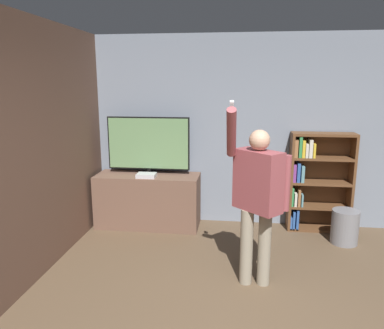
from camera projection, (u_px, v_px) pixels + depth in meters
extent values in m
cube|color=gray|center=(251.00, 132.00, 5.32)|extent=(6.47, 0.06, 2.70)
cube|color=brown|center=(45.00, 147.00, 4.07)|extent=(0.06, 4.69, 2.70)
cube|color=brown|center=(148.00, 200.00, 5.38)|extent=(1.46, 0.55, 0.76)
cylinder|color=black|center=(149.00, 172.00, 5.40)|extent=(0.22, 0.22, 0.03)
cylinder|color=black|center=(149.00, 169.00, 5.39)|extent=(0.06, 0.06, 0.05)
cube|color=black|center=(149.00, 143.00, 5.31)|extent=(1.18, 0.04, 0.75)
cube|color=#6B9360|center=(148.00, 144.00, 5.29)|extent=(1.14, 0.01, 0.71)
cube|color=silver|center=(146.00, 175.00, 5.16)|extent=(0.26, 0.19, 0.06)
cube|color=brown|center=(290.00, 181.00, 5.21)|extent=(0.04, 0.28, 1.38)
cube|color=brown|center=(351.00, 183.00, 5.11)|extent=(0.04, 0.28, 1.38)
cube|color=brown|center=(318.00, 180.00, 5.29)|extent=(0.85, 0.01, 1.38)
cube|color=brown|center=(317.00, 228.00, 5.31)|extent=(0.78, 0.28, 0.04)
cube|color=brown|center=(318.00, 206.00, 5.24)|extent=(0.78, 0.28, 0.04)
cube|color=brown|center=(320.00, 182.00, 5.16)|extent=(0.78, 0.28, 0.04)
cube|color=brown|center=(322.00, 158.00, 5.09)|extent=(0.78, 0.28, 0.04)
cube|color=brown|center=(324.00, 134.00, 5.02)|extent=(0.78, 0.28, 0.04)
cube|color=#2D569E|center=(290.00, 222.00, 5.30)|extent=(0.03, 0.22, 0.18)
cube|color=#2D569E|center=(293.00, 219.00, 5.29)|extent=(0.03, 0.21, 0.26)
cube|color=#2D569E|center=(297.00, 218.00, 5.28)|extent=(0.03, 0.22, 0.28)
cube|color=#338447|center=(292.00, 196.00, 5.21)|extent=(0.03, 0.20, 0.26)
cube|color=beige|center=(295.00, 198.00, 5.23)|extent=(0.03, 0.24, 0.19)
cube|color=#99663D|center=(298.00, 197.00, 5.21)|extent=(0.03, 0.21, 0.23)
cube|color=#5B8E99|center=(301.00, 199.00, 5.22)|extent=(0.02, 0.23, 0.17)
cube|color=#7A3889|center=(294.00, 172.00, 5.16)|extent=(0.04, 0.24, 0.24)
cube|color=#2D569E|center=(298.00, 172.00, 5.14)|extent=(0.04, 0.23, 0.26)
cube|color=#5B8E99|center=(302.00, 173.00, 5.13)|extent=(0.04, 0.21, 0.23)
cube|color=#99663D|center=(295.00, 148.00, 5.08)|extent=(0.04, 0.23, 0.24)
cube|color=#338447|center=(300.00, 147.00, 5.06)|extent=(0.04, 0.22, 0.28)
cube|color=gold|center=(303.00, 148.00, 5.07)|extent=(0.04, 0.23, 0.23)
cube|color=beige|center=(306.00, 150.00, 5.07)|extent=(0.04, 0.24, 0.19)
cube|color=beige|center=(310.00, 148.00, 5.04)|extent=(0.04, 0.20, 0.24)
cube|color=gold|center=(313.00, 150.00, 5.06)|extent=(0.03, 0.23, 0.19)
cylinder|color=gray|center=(246.00, 247.00, 3.81)|extent=(0.13, 0.13, 0.80)
cylinder|color=gray|center=(264.00, 248.00, 3.79)|extent=(0.13, 0.13, 0.80)
cube|color=#99474C|center=(258.00, 181.00, 3.65)|extent=(0.50, 0.49, 0.60)
sphere|color=tan|center=(260.00, 140.00, 3.57)|extent=(0.20, 0.20, 0.20)
cylinder|color=#99474C|center=(286.00, 183.00, 3.62)|extent=(0.09, 0.09, 0.55)
cylinder|color=#99474C|center=(231.00, 133.00, 3.47)|extent=(0.09, 0.39, 0.50)
cube|color=white|center=(232.00, 108.00, 3.37)|extent=(0.04, 0.09, 0.14)
cylinder|color=gray|center=(345.00, 227.00, 4.81)|extent=(0.34, 0.34, 0.44)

